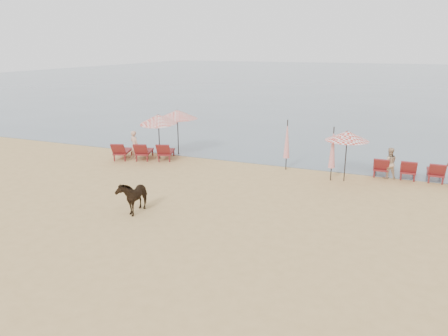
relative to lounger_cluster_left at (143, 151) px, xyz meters
The scene contains 12 objects.
ground 10.59m from the lounger_cluster_left, 53.22° to the right, with size 120.00×120.00×0.00m, color tan.
sea 71.81m from the lounger_cluster_left, 84.94° to the left, with size 160.00×140.00×0.06m, color #51606B.
lounger_cluster_left is the anchor object (origin of this frame).
lounger_cluster_right 13.88m from the lounger_cluster_left, ahead, with size 3.16×1.87×0.69m.
umbrella_open_left_a 2.90m from the lounger_cluster_left, 56.10° to the left, with size 2.33×2.33×2.65m.
umbrella_open_left_b 2.01m from the lounger_cluster_left, 30.58° to the left, with size 2.07×2.11×2.64m.
umbrella_open_right 11.12m from the lounger_cluster_left, ahead, with size 1.99×1.99×2.43m.
umbrella_closed_left 8.08m from the lounger_cluster_left, ahead, with size 0.32×0.32×2.61m.
umbrella_closed_right 10.44m from the lounger_cluster_left, ahead, with size 0.32×0.32×2.59m.
cow 7.99m from the lounger_cluster_left, 60.15° to the right, with size 0.70×1.55×1.31m, color black.
beachgoer_left 0.59m from the lounger_cluster_left, 165.82° to the right, with size 0.60×0.39×1.63m, color tan.
beachgoer_right_a 12.97m from the lounger_cluster_left, ahead, with size 0.74×0.58×1.52m, color tan.
Camera 1 is at (6.94, -11.78, 6.25)m, focal length 35.00 mm.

